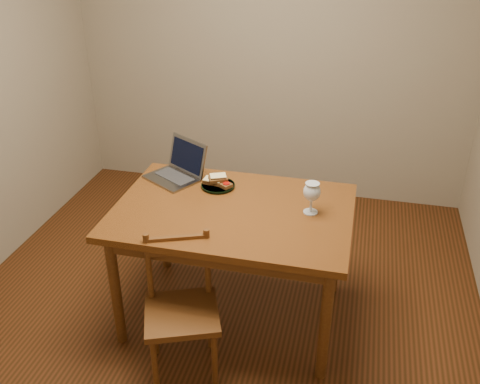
% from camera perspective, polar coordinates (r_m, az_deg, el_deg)
% --- Properties ---
extents(floor, '(3.20, 3.20, 0.02)m').
position_cam_1_polar(floor, '(3.45, -2.07, -11.73)').
color(floor, black).
rests_on(floor, ground).
extents(back_wall, '(3.20, 0.02, 2.60)m').
position_cam_1_polar(back_wall, '(4.31, 3.50, 16.07)').
color(back_wall, gray).
rests_on(back_wall, floor).
extents(front_wall, '(3.20, 0.02, 2.60)m').
position_cam_1_polar(front_wall, '(1.50, -19.83, -11.29)').
color(front_wall, gray).
rests_on(front_wall, floor).
extents(table, '(1.30, 0.90, 0.74)m').
position_cam_1_polar(table, '(2.98, -0.76, -3.21)').
color(table, '#44230B').
rests_on(table, floor).
extents(chair, '(0.47, 0.46, 0.40)m').
position_cam_1_polar(chair, '(2.78, -6.32, -11.73)').
color(chair, '#45230E').
rests_on(chair, floor).
extents(plate, '(0.20, 0.20, 0.02)m').
position_cam_1_polar(plate, '(3.16, -2.36, 0.67)').
color(plate, black).
rests_on(plate, table).
extents(sandwich_cheese, '(0.12, 0.08, 0.03)m').
position_cam_1_polar(sandwich_cheese, '(3.16, -2.91, 1.22)').
color(sandwich_cheese, '#381E0C').
rests_on(sandwich_cheese, plate).
extents(sandwich_tomato, '(0.12, 0.11, 0.03)m').
position_cam_1_polar(sandwich_tomato, '(3.13, -1.74, 0.91)').
color(sandwich_tomato, '#381E0C').
rests_on(sandwich_tomato, plate).
extents(sandwich_top, '(0.12, 0.11, 0.03)m').
position_cam_1_polar(sandwich_top, '(3.14, -2.35, 1.49)').
color(sandwich_top, '#381E0C').
rests_on(sandwich_top, plate).
extents(milk_glass, '(0.09, 0.09, 0.18)m').
position_cam_1_polar(milk_glass, '(2.88, 7.63, -0.63)').
color(milk_glass, white).
rests_on(milk_glass, table).
extents(laptop, '(0.40, 0.39, 0.22)m').
position_cam_1_polar(laptop, '(3.28, -6.54, 2.59)').
color(laptop, slate).
rests_on(laptop, table).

